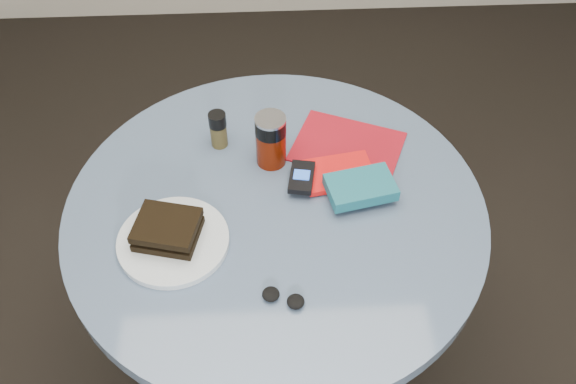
{
  "coord_description": "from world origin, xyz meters",
  "views": [
    {
      "loc": [
        -0.02,
        -0.98,
        1.91
      ],
      "look_at": [
        0.03,
        0.0,
        0.8
      ],
      "focal_mm": 40.0,
      "sensor_mm": 36.0,
      "label": 1
    }
  ],
  "objects_px": {
    "soda_can": "(271,140)",
    "table": "(276,248)",
    "pepper_grinder": "(218,129)",
    "novel": "(361,187)",
    "plate": "(173,241)",
    "headphones": "(283,298)",
    "red_book": "(338,173)",
    "mp3_player": "(302,177)",
    "magazine": "(348,146)",
    "sandwich": "(167,229)"
  },
  "relations": [
    {
      "from": "table",
      "to": "headphones",
      "type": "height_order",
      "value": "headphones"
    },
    {
      "from": "sandwich",
      "to": "red_book",
      "type": "xyz_separation_m",
      "value": [
        0.4,
        0.18,
        -0.03
      ]
    },
    {
      "from": "sandwich",
      "to": "mp3_player",
      "type": "height_order",
      "value": "sandwich"
    },
    {
      "from": "plate",
      "to": "magazine",
      "type": "xyz_separation_m",
      "value": [
        0.43,
        0.29,
        -0.01
      ]
    },
    {
      "from": "mp3_player",
      "to": "headphones",
      "type": "height_order",
      "value": "mp3_player"
    },
    {
      "from": "red_book",
      "to": "mp3_player",
      "type": "distance_m",
      "value": 0.1
    },
    {
      "from": "plate",
      "to": "soda_can",
      "type": "xyz_separation_m",
      "value": [
        0.23,
        0.25,
        0.06
      ]
    },
    {
      "from": "plate",
      "to": "headphones",
      "type": "xyz_separation_m",
      "value": [
        0.24,
        -0.16,
        0.0
      ]
    },
    {
      "from": "plate",
      "to": "red_book",
      "type": "distance_m",
      "value": 0.43
    },
    {
      "from": "soda_can",
      "to": "pepper_grinder",
      "type": "height_order",
      "value": "soda_can"
    },
    {
      "from": "table",
      "to": "soda_can",
      "type": "relative_size",
      "value": 7.01
    },
    {
      "from": "novel",
      "to": "mp3_player",
      "type": "height_order",
      "value": "novel"
    },
    {
      "from": "magazine",
      "to": "red_book",
      "type": "distance_m",
      "value": 0.11
    },
    {
      "from": "plate",
      "to": "mp3_player",
      "type": "xyz_separation_m",
      "value": [
        0.3,
        0.16,
        0.02
      ]
    },
    {
      "from": "pepper_grinder",
      "to": "magazine",
      "type": "xyz_separation_m",
      "value": [
        0.33,
        -0.03,
        -0.05
      ]
    },
    {
      "from": "plate",
      "to": "pepper_grinder",
      "type": "bearing_deg",
      "value": 72.94
    },
    {
      "from": "table",
      "to": "plate",
      "type": "relative_size",
      "value": 3.98
    },
    {
      "from": "table",
      "to": "plate",
      "type": "distance_m",
      "value": 0.31
    },
    {
      "from": "sandwich",
      "to": "mp3_player",
      "type": "bearing_deg",
      "value": 26.72
    },
    {
      "from": "soda_can",
      "to": "table",
      "type": "bearing_deg",
      "value": -88.27
    },
    {
      "from": "soda_can",
      "to": "pepper_grinder",
      "type": "relative_size",
      "value": 1.4
    },
    {
      "from": "table",
      "to": "sandwich",
      "type": "distance_m",
      "value": 0.33
    },
    {
      "from": "mp3_player",
      "to": "headphones",
      "type": "xyz_separation_m",
      "value": [
        -0.06,
        -0.33,
        -0.02
      ]
    },
    {
      "from": "soda_can",
      "to": "red_book",
      "type": "bearing_deg",
      "value": -20.76
    },
    {
      "from": "table",
      "to": "soda_can",
      "type": "distance_m",
      "value": 0.28
    },
    {
      "from": "mp3_player",
      "to": "headphones",
      "type": "bearing_deg",
      "value": -100.24
    },
    {
      "from": "soda_can",
      "to": "pepper_grinder",
      "type": "xyz_separation_m",
      "value": [
        -0.13,
        0.07,
        -0.02
      ]
    },
    {
      "from": "table",
      "to": "pepper_grinder",
      "type": "bearing_deg",
      "value": 121.87
    },
    {
      "from": "pepper_grinder",
      "to": "novel",
      "type": "relative_size",
      "value": 0.65
    },
    {
      "from": "table",
      "to": "novel",
      "type": "height_order",
      "value": "novel"
    },
    {
      "from": "sandwich",
      "to": "novel",
      "type": "xyz_separation_m",
      "value": [
        0.45,
        0.11,
        -0.01
      ]
    },
    {
      "from": "pepper_grinder",
      "to": "headphones",
      "type": "relative_size",
      "value": 1.02
    },
    {
      "from": "mp3_player",
      "to": "pepper_grinder",
      "type": "bearing_deg",
      "value": 142.95
    },
    {
      "from": "soda_can",
      "to": "magazine",
      "type": "bearing_deg",
      "value": 11.24
    },
    {
      "from": "table",
      "to": "red_book",
      "type": "xyz_separation_m",
      "value": [
        0.16,
        0.09,
        0.18
      ]
    },
    {
      "from": "sandwich",
      "to": "headphones",
      "type": "bearing_deg",
      "value": -34.35
    },
    {
      "from": "table",
      "to": "red_book",
      "type": "bearing_deg",
      "value": 29.77
    },
    {
      "from": "pepper_grinder",
      "to": "novel",
      "type": "bearing_deg",
      "value": -30.34
    },
    {
      "from": "plate",
      "to": "sandwich",
      "type": "relative_size",
      "value": 1.57
    },
    {
      "from": "novel",
      "to": "mp3_player",
      "type": "xyz_separation_m",
      "value": [
        -0.14,
        0.05,
        -0.01
      ]
    },
    {
      "from": "soda_can",
      "to": "pepper_grinder",
      "type": "distance_m",
      "value": 0.15
    },
    {
      "from": "soda_can",
      "to": "mp3_player",
      "type": "bearing_deg",
      "value": -50.6
    },
    {
      "from": "table",
      "to": "mp3_player",
      "type": "bearing_deg",
      "value": 44.99
    },
    {
      "from": "sandwich",
      "to": "headphones",
      "type": "distance_m",
      "value": 0.3
    },
    {
      "from": "plate",
      "to": "magazine",
      "type": "relative_size",
      "value": 0.94
    },
    {
      "from": "table",
      "to": "mp3_player",
      "type": "height_order",
      "value": "mp3_player"
    },
    {
      "from": "plate",
      "to": "magazine",
      "type": "distance_m",
      "value": 0.51
    },
    {
      "from": "soda_can",
      "to": "novel",
      "type": "distance_m",
      "value": 0.25
    },
    {
      "from": "pepper_grinder",
      "to": "novel",
      "type": "height_order",
      "value": "pepper_grinder"
    },
    {
      "from": "table",
      "to": "headphones",
      "type": "xyz_separation_m",
      "value": [
        0.01,
        -0.26,
        0.17
      ]
    }
  ]
}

